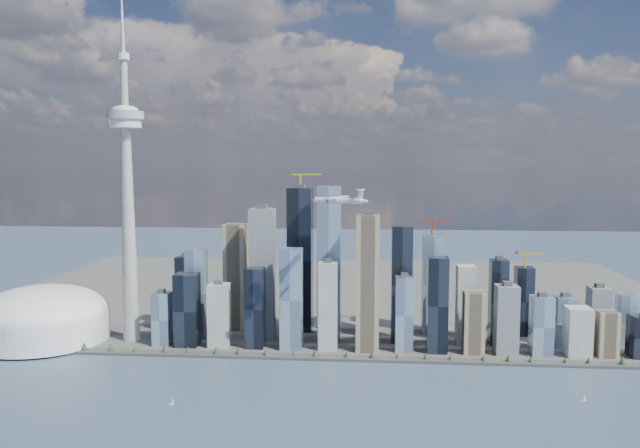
# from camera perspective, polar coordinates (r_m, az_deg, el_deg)

# --- Properties ---
(ground) EXTENTS (4000.00, 4000.00, 0.00)m
(ground) POSITION_cam_1_polar(r_m,az_deg,el_deg) (691.18, -2.25, -18.58)
(ground) COLOR #314156
(ground) RESTS_ON ground
(seawall) EXTENTS (1100.00, 22.00, 4.00)m
(seawall) POSITION_cam_1_polar(r_m,az_deg,el_deg) (922.81, -0.29, -12.10)
(seawall) COLOR #383838
(seawall) RESTS_ON ground
(land) EXTENTS (1400.00, 900.00, 3.00)m
(land) POSITION_cam_1_polar(r_m,az_deg,el_deg) (1357.14, 1.44, -6.32)
(land) COLOR #4C4C47
(land) RESTS_ON ground
(shoreline_trees) EXTENTS (960.53, 7.20, 8.80)m
(shoreline_trees) POSITION_cam_1_polar(r_m,az_deg,el_deg) (920.76, -0.29, -11.70)
(shoreline_trees) COLOR #3F2D1E
(shoreline_trees) RESTS_ON seawall
(skyscraper_cluster) EXTENTS (736.00, 142.00, 264.59)m
(skyscraper_cluster) POSITION_cam_1_polar(r_m,az_deg,el_deg) (982.98, 3.65, -6.16)
(skyscraper_cluster) COLOR black
(skyscraper_cluster) RESTS_ON land
(needle_tower) EXTENTS (56.00, 56.00, 550.50)m
(needle_tower) POSITION_cam_1_polar(r_m,az_deg,el_deg) (1010.13, -17.20, 2.71)
(needle_tower) COLOR gray
(needle_tower) RESTS_ON land
(dome_stadium) EXTENTS (200.00, 200.00, 86.00)m
(dome_stadium) POSITION_cam_1_polar(r_m,az_deg,el_deg) (1088.67, -24.00, -7.79)
(dome_stadium) COLOR white
(dome_stadium) RESTS_ON land
(airplane) EXTENTS (78.12, 69.79, 19.46)m
(airplane) POSITION_cam_1_polar(r_m,az_deg,el_deg) (825.23, 1.77, 2.23)
(airplane) COLOR white
(airplane) RESTS_ON ground
(sailboat_west) EXTENTS (6.77, 1.83, 9.46)m
(sailboat_west) POSITION_cam_1_polar(r_m,az_deg,el_deg) (781.29, -13.38, -15.55)
(sailboat_west) COLOR white
(sailboat_west) RESTS_ON ground
(sailboat_east) EXTENTS (6.06, 1.89, 8.40)m
(sailboat_east) POSITION_cam_1_polar(r_m,az_deg,el_deg) (833.85, 23.02, -14.50)
(sailboat_east) COLOR white
(sailboat_east) RESTS_ON ground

